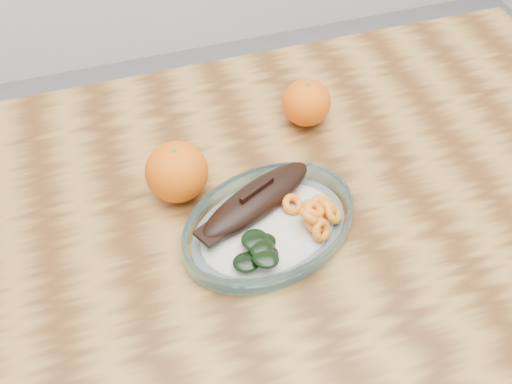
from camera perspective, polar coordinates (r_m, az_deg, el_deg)
dining_table at (r=0.98m, az=2.12°, el=-6.70°), size 1.20×0.80×0.75m
plated_meal at (r=0.88m, az=1.17°, el=-2.80°), size 0.59×0.59×0.08m
orange_left at (r=0.91m, az=-7.06°, el=1.78°), size 0.09×0.09×0.09m
orange_right at (r=1.03m, az=4.50°, el=7.92°), size 0.08×0.08×0.08m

